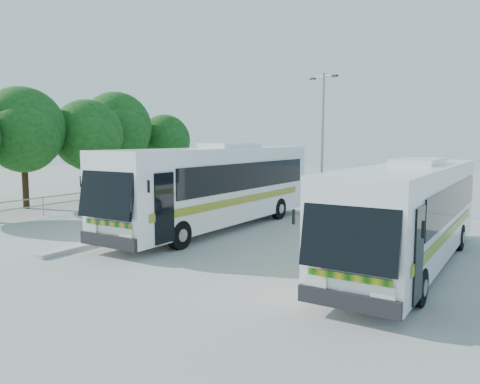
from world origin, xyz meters
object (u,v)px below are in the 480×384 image
Objects in this scene: tree_far_c at (88,135)px; tree_far_e at (165,141)px; coach_main at (217,185)px; tree_far_d at (117,128)px; lamppost at (322,136)px; coach_adjacent at (410,211)px; tree_far_b at (23,129)px.

tree_far_c is 8.22m from tree_far_e.
tree_far_c reaches higher than coach_main.
tree_far_d is 15.33m from lamppost.
tree_far_d is 15.20m from coach_main.
tree_far_c reaches higher than coach_adjacent.
tree_far_b is 0.95× the size of tree_far_d.
coach_adjacent is 1.51× the size of lamppost.
lamppost is at bearing -16.71° from tree_far_e.
lamppost reaches higher than tree_far_e.
tree_far_c is 0.57× the size of coach_adjacent.
lamppost is (2.20, 7.25, 2.21)m from coach_main.
tree_far_e reaches higher than coach_adjacent.
tree_far_d is (-0.30, 7.60, 0.25)m from tree_far_b.
coach_main is at bearing -16.11° from tree_far_c.
tree_far_b is at bearing -133.73° from lamppost.
lamppost reaches higher than tree_far_d.
tree_far_c is at bearing 77.09° from tree_far_b.
tree_far_c is 14.63m from lamppost.
tree_far_d is 23.89m from coach_adjacent.
coach_main is (12.81, 0.46, -2.60)m from tree_far_b.
tree_far_d reaches higher than coach_main.
tree_far_e is 0.45× the size of coach_main.
tree_far_b is at bearing -102.91° from tree_far_c.
lamppost reaches higher than coach_main.
tree_far_c is 21.48m from coach_adjacent.
coach_main is at bearing -43.14° from tree_far_e.
tree_far_d is at bearing -160.49° from lamppost.
tree_far_e is (-0.51, 8.20, -0.37)m from tree_far_c.
tree_far_d is 4.65m from tree_far_e.
lamppost is (14.63, -4.39, 0.29)m from tree_far_e.
tree_far_d is at bearing 153.50° from coach_main.
tree_far_d reaches higher than tree_far_e.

